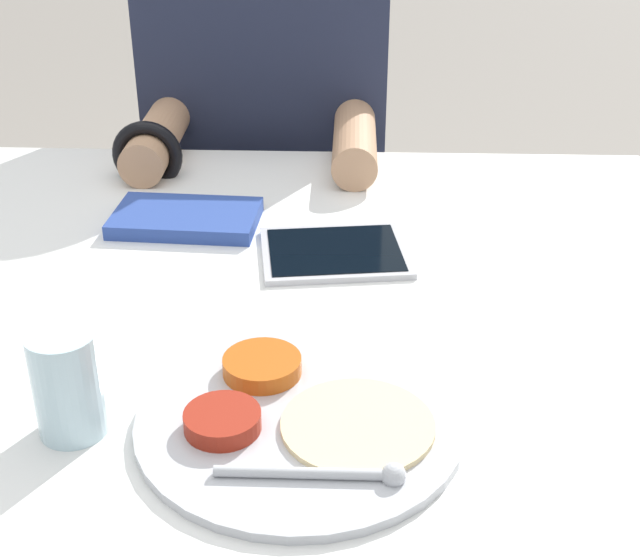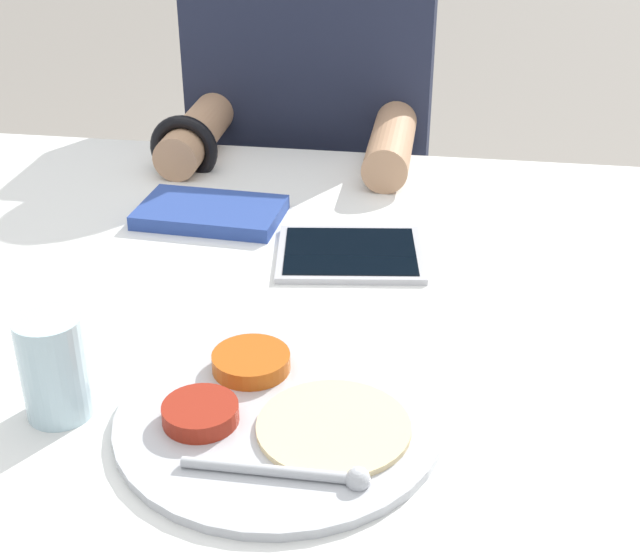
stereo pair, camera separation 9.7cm
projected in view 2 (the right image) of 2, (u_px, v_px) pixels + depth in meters
The scene contains 6 objects.
dining_table at pixel (232, 512), 1.27m from camera, with size 1.30×0.96×0.75m.
thali_tray at pixel (276, 415), 0.84m from camera, with size 0.31×0.31×0.03m.
red_notebook at pixel (211, 213), 1.25m from camera, with size 0.21×0.13×0.02m.
tablet_device at pixel (350, 253), 1.15m from camera, with size 0.21×0.18×0.01m.
person_diner at pixel (313, 206), 1.73m from camera, with size 0.43×0.45×1.22m.
drinking_glass at pixel (54, 367), 0.84m from camera, with size 0.06×0.06×0.11m.
Camera 2 is at (0.27, -0.93, 1.27)m, focal length 50.00 mm.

